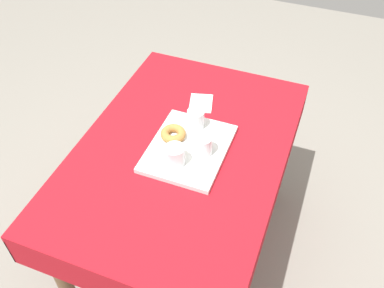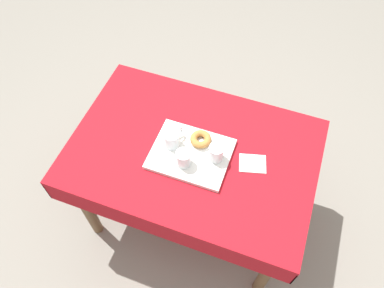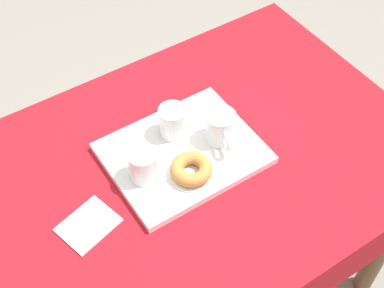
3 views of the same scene
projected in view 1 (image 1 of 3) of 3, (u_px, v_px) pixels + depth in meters
The scene contains 9 objects.
ground_plane at pixel (184, 244), 2.30m from camera, with size 6.00×6.00×0.00m, color gray.
dining_table at pixel (182, 166), 1.85m from camera, with size 1.26×0.86×0.74m.
serving_tray at pixel (189, 148), 1.76m from camera, with size 0.39×0.31×0.02m, color white.
tea_mug_left at pixel (174, 156), 1.65m from camera, with size 0.08×0.12×0.09m.
water_glass_near at pixel (203, 146), 1.69m from camera, with size 0.07×0.07×0.09m.
water_glass_far at pixel (196, 120), 1.81m from camera, with size 0.07×0.07×0.09m.
donut_plate_left at pixel (173, 137), 1.78m from camera, with size 0.11×0.11×0.01m, color white.
sugar_donut_left at pixel (173, 134), 1.77m from camera, with size 0.11×0.11×0.04m, color #BC7F3D.
paper_napkin at pixel (201, 103), 1.98m from camera, with size 0.13×0.10×0.01m, color white.
Camera 1 is at (-1.14, -0.49, 2.01)m, focal length 39.34 mm.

